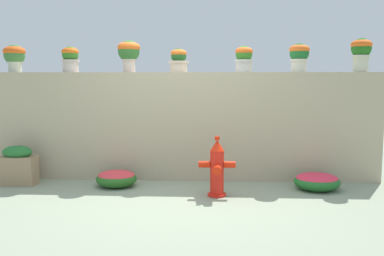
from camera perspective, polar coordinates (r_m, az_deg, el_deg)
name	(u,v)px	position (r m, az deg, el deg)	size (l,w,h in m)	color
ground_plane	(176,198)	(5.38, -2.10, -9.28)	(24.00, 24.00, 0.00)	gray
stone_wall	(182,126)	(6.27, -1.28, 0.28)	(5.63, 0.34, 1.55)	tan
potted_plant_0	(14,55)	(6.90, -22.48, 8.88)	(0.32, 0.32, 0.40)	beige
potted_plant_1	(70,57)	(6.53, -15.84, 8.99)	(0.26, 0.26, 0.37)	beige
potted_plant_2	(129,52)	(6.37, -8.37, 9.97)	(0.33, 0.33, 0.46)	beige
potted_plant_3	(179,59)	(6.25, -1.77, 9.07)	(0.29, 0.29, 0.34)	beige
potted_plant_4	(244,57)	(6.21, 6.91, 9.28)	(0.27, 0.27, 0.37)	beige
potted_plant_5	(299,55)	(6.31, 14.03, 9.42)	(0.28, 0.28, 0.40)	beige
potted_plant_6	(361,51)	(6.52, 21.52, 9.49)	(0.29, 0.29, 0.47)	beige
fire_hydrant	(217,169)	(5.40, 3.33, -5.46)	(0.46, 0.36, 0.76)	red
flower_bush_left	(116,178)	(5.98, -9.99, -6.53)	(0.56, 0.50, 0.23)	#265E1F
flower_bush_right	(317,181)	(5.97, 16.22, -6.74)	(0.61, 0.55, 0.23)	#216428
planter_box	(18,166)	(6.43, -22.08, -4.69)	(0.49, 0.28, 0.55)	#977B5C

